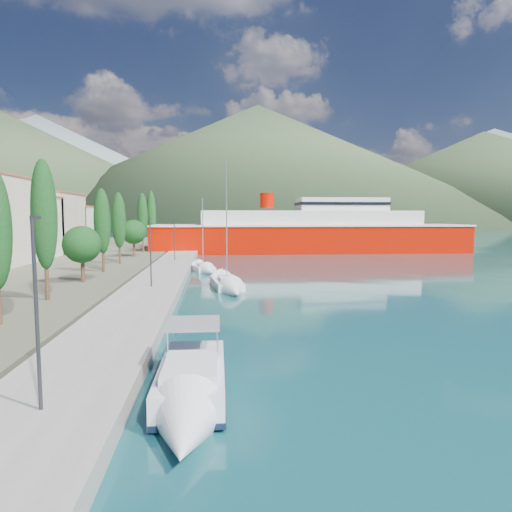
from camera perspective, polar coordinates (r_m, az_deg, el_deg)
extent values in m
plane|color=#12464D|center=(142.24, -4.20, 2.48)|extent=(1400.00, 1400.00, 0.00)
cube|color=gray|center=(48.76, -12.01, -2.44)|extent=(5.00, 88.00, 0.80)
cone|color=slate|center=(691.07, -26.97, 10.34)|extent=(640.00, 640.00, 150.00)
cone|color=slate|center=(711.86, 1.17, 11.95)|extent=(760.00, 760.00, 180.00)
cone|color=slate|center=(755.19, 28.93, 9.39)|extent=(640.00, 640.00, 140.00)
cone|color=#374A2D|center=(422.77, -30.79, 10.03)|extent=(400.00, 400.00, 95.00)
cone|color=#374A2D|center=(427.29, 0.26, 12.05)|extent=(480.00, 480.00, 115.00)
cone|color=#374A2D|center=(482.23, 27.91, 9.18)|extent=(420.00, 420.00, 90.00)
cube|color=silver|center=(71.91, -28.99, 3.29)|extent=(9.00, 11.00, 9.00)
cube|color=#9E5138|center=(71.96, -29.15, 6.99)|extent=(9.20, 11.20, 0.30)
cube|color=beige|center=(82.12, -25.97, 3.93)|extent=(9.00, 13.00, 10.00)
cube|color=#9E5138|center=(82.21, -26.11, 7.52)|extent=(9.20, 13.20, 0.30)
cube|color=white|center=(92.53, -23.58, 3.49)|extent=(9.00, 10.00, 8.00)
cube|color=#9E5138|center=(92.53, -23.68, 6.06)|extent=(9.20, 10.20, 0.30)
cylinder|color=#47301E|center=(35.07, -26.07, -3.47)|extent=(0.30, 0.30, 2.27)
ellipsoid|color=#133D15|center=(34.71, -26.41, 4.96)|extent=(1.80, 1.80, 8.03)
cylinder|color=#47301E|center=(43.20, -22.09, -1.84)|extent=(0.36, 0.36, 2.17)
sphere|color=#133D15|center=(42.98, -22.20, 1.43)|extent=(3.47, 3.47, 3.47)
cylinder|color=#47301E|center=(50.45, -19.66, -0.87)|extent=(0.30, 0.30, 2.03)
ellipsoid|color=#133D15|center=(50.20, -19.83, 4.38)|extent=(1.80, 1.80, 7.21)
cylinder|color=#47301E|center=(58.56, -17.69, -0.01)|extent=(0.30, 0.30, 2.04)
ellipsoid|color=#133D15|center=(58.34, -17.82, 4.54)|extent=(1.80, 1.80, 7.24)
cylinder|color=#47301E|center=(68.34, -15.95, 0.88)|extent=(0.36, 0.36, 2.33)
sphere|color=#133D15|center=(68.20, -16.01, 3.10)|extent=(3.72, 3.72, 3.72)
cylinder|color=#47301E|center=(76.76, -14.81, 1.33)|extent=(0.30, 0.30, 2.24)
ellipsoid|color=#133D15|center=(76.59, -14.90, 5.14)|extent=(1.80, 1.80, 7.95)
cylinder|color=#47301E|center=(87.26, -13.71, 1.88)|extent=(0.30, 0.30, 2.48)
ellipsoid|color=#133D15|center=(87.13, -13.79, 5.58)|extent=(1.80, 1.80, 8.79)
cylinder|color=#2D2D33|center=(14.86, -27.21, -7.07)|extent=(0.12, 0.12, 6.00)
cube|color=#2D2D33|center=(14.78, -27.34, 4.58)|extent=(0.15, 0.50, 0.12)
cylinder|color=#2D2D33|center=(37.89, -13.88, 0.52)|extent=(0.12, 0.12, 6.00)
cube|color=#2D2D33|center=(38.02, -13.92, 5.06)|extent=(0.15, 0.50, 0.12)
cylinder|color=#2D2D33|center=(60.36, -10.81, 2.28)|extent=(0.12, 0.12, 6.00)
cube|color=#2D2D33|center=(60.53, -10.84, 5.13)|extent=(0.15, 0.50, 0.12)
cube|color=black|center=(17.47, -8.46, -17.96)|extent=(2.25, 5.86, 0.65)
cube|color=silver|center=(17.19, -8.50, -15.67)|extent=(2.49, 6.16, 1.03)
cube|color=black|center=(17.36, -8.48, -17.11)|extent=(2.54, 6.23, 0.21)
cube|color=silver|center=(16.27, -8.69, -14.45)|extent=(1.97, 3.01, 0.37)
cube|color=slate|center=(18.26, -8.26, -8.87)|extent=(2.16, 2.56, 0.09)
cone|color=silver|center=(13.72, -9.53, -22.19)|extent=(2.46, 3.02, 2.43)
cube|color=silver|center=(42.00, -3.98, -3.75)|extent=(3.30, 7.11, 0.97)
cube|color=silver|center=(41.45, -3.89, -2.96)|extent=(1.81, 2.90, 0.38)
cylinder|color=silver|center=(41.03, -3.94, 5.01)|extent=(0.12, 0.12, 11.83)
cone|color=silver|center=(37.72, -2.97, -4.77)|extent=(2.85, 3.48, 2.47)
cube|color=silver|center=(54.75, -7.14, -1.71)|extent=(3.43, 5.36, 0.85)
cube|color=silver|center=(54.37, -7.06, -1.16)|extent=(1.79, 2.26, 0.33)
cylinder|color=silver|center=(54.07, -7.11, 3.18)|extent=(0.12, 0.12, 8.50)
cone|color=silver|center=(51.70, -6.27, -2.11)|extent=(2.72, 2.81, 2.17)
cube|color=#B90E00|center=(84.31, 7.07, 2.11)|extent=(60.30, 13.63, 5.80)
cube|color=silver|center=(84.21, 7.10, 4.08)|extent=(60.72, 14.01, 0.31)
cube|color=silver|center=(84.19, 7.10, 4.93)|extent=(41.64, 11.15, 3.11)
cube|color=silver|center=(85.69, 11.23, 6.74)|extent=(16.97, 8.04, 2.49)
cylinder|color=#B90E00|center=(82.99, 1.47, 7.39)|extent=(2.69, 2.69, 2.90)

